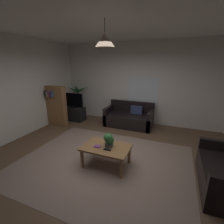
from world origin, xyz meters
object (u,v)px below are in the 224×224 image
(tv, at_px, (72,100))
(potted_palm_corner, at_px, (79,102))
(potted_plant_on_table, at_px, (109,140))
(bookshelf_corner, at_px, (56,106))
(book_on_table_0, at_px, (97,146))
(tv_stand, at_px, (73,114))
(remote_on_table_0, at_px, (107,150))
(coffee_table, at_px, (106,150))
(pendant_lamp, at_px, (105,40))
(couch_under_window, at_px, (129,118))

(tv, xyz_separation_m, potted_palm_corner, (-0.07, 0.54, -0.20))
(potted_plant_on_table, xyz_separation_m, bookshelf_corner, (-2.65, 1.52, 0.11))
(book_on_table_0, distance_m, bookshelf_corner, 2.94)
(book_on_table_0, xyz_separation_m, tv, (-2.24, 2.28, 0.33))
(tv_stand, distance_m, potted_palm_corner, 0.62)
(tv, bearing_deg, book_on_table_0, -45.49)
(tv_stand, bearing_deg, bookshelf_corner, -105.38)
(potted_plant_on_table, relative_size, bookshelf_corner, 0.22)
(remote_on_table_0, bearing_deg, bookshelf_corner, 61.67)
(coffee_table, height_order, book_on_table_0, book_on_table_0)
(book_on_table_0, distance_m, tv_stand, 3.22)
(bookshelf_corner, bearing_deg, tv, 74.13)
(pendant_lamp, bearing_deg, tv_stand, 137.34)
(tv_stand, bearing_deg, potted_plant_on_table, -41.73)
(remote_on_table_0, bearing_deg, tv_stand, 50.37)
(potted_palm_corner, relative_size, bookshelf_corner, 1.00)
(potted_palm_corner, bearing_deg, tv_stand, -82.77)
(couch_under_window, distance_m, pendant_lamp, 3.36)
(pendant_lamp, bearing_deg, tv, 137.62)
(potted_plant_on_table, bearing_deg, book_on_table_0, -153.37)
(coffee_table, height_order, tv_stand, tv_stand)
(remote_on_table_0, distance_m, pendant_lamp, 2.07)
(potted_palm_corner, bearing_deg, bookshelf_corner, -95.73)
(coffee_table, distance_m, remote_on_table_0, 0.17)
(coffee_table, xyz_separation_m, book_on_table_0, (-0.16, -0.09, 0.09))
(book_on_table_0, relative_size, remote_on_table_0, 0.80)
(coffee_table, xyz_separation_m, tv, (-2.41, 2.20, 0.42))
(couch_under_window, xyz_separation_m, pendant_lamp, (0.21, -2.48, 2.25))
(tv, bearing_deg, coffee_table, -42.38)
(coffee_table, xyz_separation_m, remote_on_table_0, (0.08, -0.12, 0.08))
(tv_stand, relative_size, potted_palm_corner, 0.64)
(tv, bearing_deg, bookshelf_corner, -105.87)
(coffee_table, xyz_separation_m, potted_palm_corner, (-2.47, 2.74, 0.22))
(remote_on_table_0, bearing_deg, coffee_table, 37.71)
(book_on_table_0, xyz_separation_m, potted_palm_corner, (-2.31, 2.82, 0.13))
(potted_plant_on_table, relative_size, potted_palm_corner, 0.22)
(potted_plant_on_table, bearing_deg, bookshelf_corner, 150.11)
(remote_on_table_0, bearing_deg, potted_palm_corner, 45.39)
(tv_stand, height_order, bookshelf_corner, bookshelf_corner)
(coffee_table, xyz_separation_m, potted_plant_on_table, (0.05, 0.02, 0.23))
(coffee_table, relative_size, potted_plant_on_table, 3.29)
(potted_plant_on_table, xyz_separation_m, pendant_lamp, (-0.05, -0.02, 1.92))
(book_on_table_0, bearing_deg, tv_stand, 134.24)
(coffee_table, bearing_deg, tv, 137.62)
(pendant_lamp, bearing_deg, couch_under_window, 94.96)
(remote_on_table_0, bearing_deg, couch_under_window, 10.12)
(potted_plant_on_table, height_order, potted_palm_corner, potted_palm_corner)
(couch_under_window, height_order, tv_stand, couch_under_window)
(tv_stand, xyz_separation_m, tv, (0.00, -0.02, 0.55))
(couch_under_window, relative_size, remote_on_table_0, 10.18)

